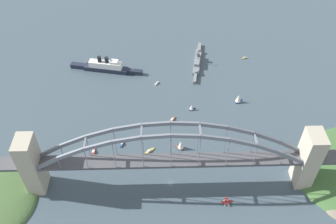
# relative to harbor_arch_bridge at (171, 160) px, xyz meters

# --- Properties ---
(ground_plane) EXTENTS (1400.00, 1400.00, 0.00)m
(ground_plane) POSITION_rel_harbor_arch_bridge_xyz_m (0.00, -0.00, -31.43)
(ground_plane) COLOR #3D4C56
(harbor_arch_bridge) EXTENTS (286.00, 19.77, 69.88)m
(harbor_arch_bridge) POSITION_rel_harbor_arch_bridge_xyz_m (0.00, 0.00, 0.00)
(harbor_arch_bridge) COLOR #ADA38E
(harbor_arch_bridge) RESTS_ON ground
(ocean_liner) EXTENTS (85.56, 22.95, 19.20)m
(ocean_liner) POSITION_rel_harbor_arch_bridge_xyz_m (-70.59, 159.79, -25.71)
(ocean_liner) COLOR #1E2333
(ocean_liner) RESTS_ON ground
(naval_cruiser) EXTENTS (16.48, 78.15, 17.42)m
(naval_cruiser) POSITION_rel_harbor_arch_bridge_xyz_m (37.68, 171.50, -28.38)
(naval_cruiser) COLOR slate
(naval_cruiser) RESTS_ON ground
(seaplane_taxiing_near_bridge) EXTENTS (9.38, 6.81, 4.62)m
(seaplane_taxiing_near_bridge) POSITION_rel_harbor_arch_bridge_xyz_m (45.76, -21.21, -29.63)
(seaplane_taxiing_near_bridge) COLOR #B7B7B2
(seaplane_taxiing_near_bridge) RESTS_ON ground
(small_boat_0) EXTENTS (9.36, 7.71, 1.97)m
(small_boat_0) POSITION_rel_harbor_arch_bridge_xyz_m (-18.50, 35.86, -30.72)
(small_boat_0) COLOR gold
(small_boat_0) RESTS_ON ground
(small_boat_1) EXTENTS (3.57, 9.48, 2.22)m
(small_boat_1) POSITION_rel_harbor_arch_bridge_xyz_m (-44.56, 45.21, -30.59)
(small_boat_1) COLOR #234C8C
(small_boat_1) RESTS_ON ground
(small_boat_2) EXTENTS (4.85, 6.43, 2.35)m
(small_boat_2) POSITION_rel_harbor_arch_bridge_xyz_m (-11.22, 133.93, -30.58)
(small_boat_2) COLOR silver
(small_boat_2) RESTS_ON ground
(small_boat_3) EXTENTS (9.12, 9.03, 10.95)m
(small_boat_3) POSITION_rel_harbor_arch_bridge_xyz_m (75.37, 101.54, -26.35)
(small_boat_3) COLOR #234C8C
(small_boat_3) RESTS_ON ground
(small_boat_4) EXTENTS (8.30, 11.71, 2.34)m
(small_boat_4) POSITION_rel_harbor_arch_bridge_xyz_m (3.66, 74.93, -30.57)
(small_boat_4) COLOR brown
(small_boat_4) RESTS_ON ground
(small_boat_5) EXTENTS (2.88, 11.76, 2.24)m
(small_boat_5) POSITION_rel_harbor_arch_bridge_xyz_m (-70.70, 36.34, -30.64)
(small_boat_5) COLOR #B2231E
(small_boat_5) RESTS_ON ground
(small_boat_6) EXTENTS (9.41, 7.47, 11.69)m
(small_boat_6) POSITION_rel_harbor_arch_bridge_xyz_m (10.88, 38.63, -26.05)
(small_boat_6) COLOR brown
(small_boat_6) RESTS_ON ground
(small_boat_7) EXTENTS (6.76, 5.39, 7.05)m
(small_boat_7) POSITION_rel_harbor_arch_bridge_xyz_m (24.92, 90.94, -28.11)
(small_boat_7) COLOR black
(small_boat_7) RESTS_ON ground
(small_boat_8) EXTENTS (7.15, 2.43, 2.26)m
(small_boat_8) POSITION_rel_harbor_arch_bridge_xyz_m (96.53, 179.40, -30.63)
(small_boat_8) COLOR gold
(small_boat_8) RESTS_ON ground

